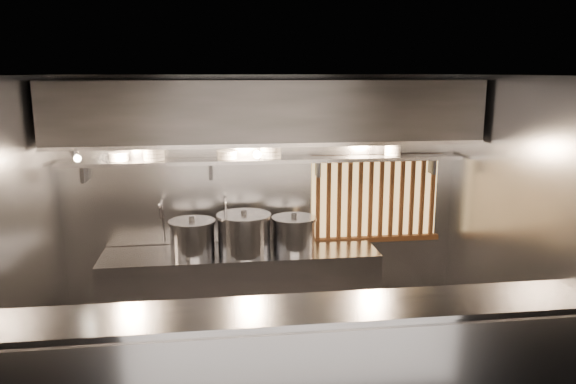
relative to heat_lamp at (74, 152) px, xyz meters
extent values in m
plane|color=black|center=(1.90, -0.85, -2.07)|extent=(4.50, 4.50, 0.00)
plane|color=black|center=(1.90, -0.85, 0.73)|extent=(4.50, 4.50, 0.00)
plane|color=gray|center=(1.90, 0.65, -0.67)|extent=(4.50, 0.00, 4.50)
plane|color=gray|center=(-0.35, -0.85, -0.67)|extent=(0.00, 3.00, 3.00)
plane|color=gray|center=(4.15, -0.85, -0.67)|extent=(0.00, 3.00, 3.00)
cube|color=#939398|center=(1.90, -1.80, -1.52)|extent=(4.50, 0.50, 1.10)
cube|color=#939398|center=(1.90, -1.80, -0.95)|extent=(4.50, 0.56, 0.03)
cube|color=#939398|center=(1.60, 0.28, -1.62)|extent=(3.00, 0.70, 0.90)
cube|color=#939398|center=(1.90, 0.47, -0.19)|extent=(4.40, 0.34, 0.04)
cube|color=#2D2D30|center=(1.90, 0.25, 0.36)|extent=(4.40, 0.80, 0.65)
cube|color=#939398|center=(1.90, -0.15, 0.05)|extent=(4.40, 0.03, 0.04)
cube|color=#EAB969|center=(3.20, 0.63, -0.69)|extent=(1.50, 0.02, 0.92)
cube|color=brown|center=(3.20, 0.58, -0.20)|extent=(1.56, 0.06, 0.06)
cube|color=brown|center=(3.20, 0.58, -1.18)|extent=(1.56, 0.06, 0.06)
cube|color=brown|center=(2.51, 0.58, -0.69)|extent=(0.04, 0.04, 0.92)
cube|color=brown|center=(2.64, 0.58, -0.69)|extent=(0.04, 0.04, 0.92)
cube|color=brown|center=(2.76, 0.58, -0.69)|extent=(0.04, 0.04, 0.92)
cube|color=brown|center=(2.89, 0.58, -0.69)|extent=(0.04, 0.04, 0.92)
cube|color=brown|center=(3.01, 0.58, -0.69)|extent=(0.04, 0.04, 0.92)
cube|color=brown|center=(3.14, 0.58, -0.69)|extent=(0.04, 0.04, 0.92)
cube|color=brown|center=(3.26, 0.58, -0.69)|extent=(0.04, 0.04, 0.92)
cube|color=brown|center=(3.39, 0.58, -0.69)|extent=(0.04, 0.04, 0.92)
cube|color=brown|center=(3.51, 0.58, -0.69)|extent=(0.04, 0.04, 0.92)
cube|color=brown|center=(3.64, 0.58, -0.69)|extent=(0.04, 0.04, 0.92)
cube|color=brown|center=(3.76, 0.58, -0.69)|extent=(0.04, 0.04, 0.92)
cube|color=brown|center=(3.89, 0.58, -0.69)|extent=(0.05, 0.04, 0.92)
cylinder|color=silver|center=(0.75, 0.60, -0.88)|extent=(0.03, 0.03, 0.48)
sphere|color=silver|center=(0.75, 0.60, -0.64)|extent=(0.04, 0.04, 0.04)
cylinder|color=silver|center=(0.75, 0.47, -0.64)|extent=(0.03, 0.26, 0.03)
sphere|color=silver|center=(0.75, 0.34, -0.64)|extent=(0.04, 0.04, 0.04)
cylinder|color=silver|center=(0.75, 0.34, -0.71)|extent=(0.03, 0.03, 0.14)
cylinder|color=silver|center=(1.45, 0.60, -0.88)|extent=(0.03, 0.03, 0.48)
sphere|color=silver|center=(1.45, 0.60, -0.64)|extent=(0.04, 0.04, 0.04)
cylinder|color=silver|center=(1.45, 0.47, -0.64)|extent=(0.03, 0.26, 0.03)
sphere|color=silver|center=(1.45, 0.34, -0.64)|extent=(0.04, 0.04, 0.04)
cylinder|color=silver|center=(1.45, 0.34, -0.71)|extent=(0.03, 0.03, 0.14)
cone|color=#939398|center=(0.00, 0.00, 0.00)|extent=(0.25, 0.27, 0.20)
sphere|color=#FFE0B2|center=(0.03, -0.02, -0.06)|extent=(0.07, 0.07, 0.07)
cylinder|color=#2D2D30|center=(0.00, 0.10, 0.08)|extent=(0.02, 0.22, 0.02)
cylinder|color=#2D2D30|center=(1.80, 0.35, -0.03)|extent=(0.01, 0.01, 0.12)
sphere|color=#FFE0B2|center=(1.80, 0.35, -0.11)|extent=(0.09, 0.09, 0.09)
cylinder|color=#939398|center=(1.08, 0.27, -0.99)|extent=(0.51, 0.51, 0.34)
cylinder|color=#939398|center=(1.08, 0.27, -0.81)|extent=(0.54, 0.54, 0.03)
cylinder|color=#2D2D30|center=(1.08, 0.27, -0.77)|extent=(0.06, 0.06, 0.04)
cylinder|color=#939398|center=(1.64, 0.23, -0.96)|extent=(0.73, 0.73, 0.41)
cylinder|color=#939398|center=(1.64, 0.23, -0.75)|extent=(0.77, 0.77, 0.03)
cylinder|color=#2D2D30|center=(1.64, 0.23, -0.71)|extent=(0.06, 0.06, 0.04)
cylinder|color=#939398|center=(2.19, 0.28, -1.00)|extent=(0.58, 0.58, 0.34)
cylinder|color=#939398|center=(2.19, 0.28, -0.81)|extent=(0.62, 0.62, 0.03)
cylinder|color=#2D2D30|center=(2.19, 0.28, -0.78)|extent=(0.06, 0.06, 0.04)
cylinder|color=silver|center=(0.34, 0.47, -0.15)|extent=(0.20, 0.20, 0.03)
cylinder|color=silver|center=(0.34, 0.47, -0.11)|extent=(0.20, 0.20, 0.03)
cylinder|color=silver|center=(0.34, 0.47, -0.08)|extent=(0.22, 0.22, 0.01)
cylinder|color=silver|center=(0.70, 0.47, -0.15)|extent=(0.22, 0.22, 0.03)
cylinder|color=silver|center=(0.70, 0.47, -0.11)|extent=(0.22, 0.22, 0.03)
cylinder|color=silver|center=(0.70, 0.47, -0.07)|extent=(0.22, 0.22, 0.03)
cylinder|color=silver|center=(0.70, 0.47, -0.03)|extent=(0.22, 0.22, 0.03)
cylinder|color=silver|center=(0.70, 0.47, -0.01)|extent=(0.24, 0.24, 0.01)
cylinder|color=silver|center=(1.48, 0.47, -0.15)|extent=(0.21, 0.21, 0.03)
cylinder|color=silver|center=(1.48, 0.47, -0.11)|extent=(0.21, 0.21, 0.03)
cylinder|color=silver|center=(1.48, 0.47, -0.08)|extent=(0.23, 0.23, 0.01)
cylinder|color=silver|center=(1.96, 0.47, -0.15)|extent=(0.23, 0.23, 0.03)
cylinder|color=silver|center=(1.96, 0.47, -0.11)|extent=(0.23, 0.23, 0.03)
cylinder|color=silver|center=(1.96, 0.47, -0.07)|extent=(0.23, 0.23, 0.03)
cylinder|color=silver|center=(1.96, 0.47, -0.04)|extent=(0.25, 0.25, 0.01)
cylinder|color=silver|center=(3.34, 0.47, -0.15)|extent=(0.18, 0.18, 0.03)
cylinder|color=silver|center=(3.34, 0.47, -0.11)|extent=(0.18, 0.18, 0.03)
cylinder|color=silver|center=(3.34, 0.47, -0.07)|extent=(0.18, 0.18, 0.03)
cylinder|color=silver|center=(3.34, 0.47, -0.03)|extent=(0.18, 0.18, 0.03)
cylinder|color=silver|center=(3.34, 0.47, -0.01)|extent=(0.20, 0.20, 0.01)
camera|label=1|loc=(1.33, -5.60, 0.76)|focal=35.00mm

